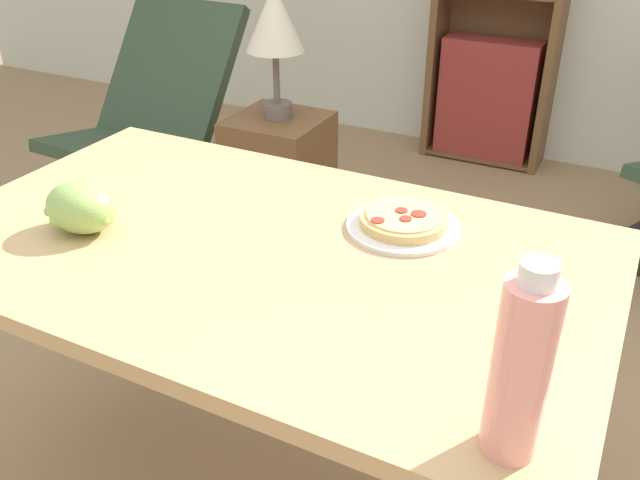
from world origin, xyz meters
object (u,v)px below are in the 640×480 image
object	(u,v)px
pizza_on_plate	(403,223)
side_table	(280,185)
table_lamp	(275,25)
lounge_chair_near	(151,155)
grape_bunch	(81,207)
bookshelf	(499,7)
drink_bottle	(521,368)

from	to	relation	value
pizza_on_plate	side_table	xyz separation A→B (m)	(-0.84, 0.93, -0.48)
pizza_on_plate	table_lamp	world-z (taller)	table_lamp
pizza_on_plate	side_table	world-z (taller)	pizza_on_plate
side_table	lounge_chair_near	bearing A→B (deg)	-179.60
pizza_on_plate	side_table	bearing A→B (deg)	132.11
grape_bunch	lounge_chair_near	distance (m)	1.61
grape_bunch	side_table	xyz separation A→B (m)	(-0.27, 1.23, -0.52)
pizza_on_plate	lounge_chair_near	distance (m)	1.81
lounge_chair_near	bookshelf	xyz separation A→B (m)	(1.11, 1.32, 0.49)
bookshelf	table_lamp	bearing A→B (deg)	-109.86
pizza_on_plate	lounge_chair_near	bearing A→B (deg)	147.85
drink_bottle	table_lamp	bearing A→B (deg)	129.49
drink_bottle	side_table	xyz separation A→B (m)	(-1.17, 1.42, -0.60)
pizza_on_plate	table_lamp	xyz separation A→B (m)	(-0.84, 0.93, 0.13)
grape_bunch	lounge_chair_near	world-z (taller)	lounge_chair_near
grape_bunch	bookshelf	world-z (taller)	bookshelf
pizza_on_plate	side_table	size ratio (longest dim) A/B	0.42
bookshelf	pizza_on_plate	bearing A→B (deg)	-80.69
drink_bottle	lounge_chair_near	distance (m)	2.37
drink_bottle	side_table	world-z (taller)	drink_bottle
drink_bottle	side_table	size ratio (longest dim) A/B	0.50
lounge_chair_near	bookshelf	world-z (taller)	bookshelf
pizza_on_plate	table_lamp	bearing A→B (deg)	132.11
side_table	pizza_on_plate	bearing A→B (deg)	-47.89
side_table	table_lamp	size ratio (longest dim) A/B	1.16
bookshelf	side_table	world-z (taller)	bookshelf
pizza_on_plate	bookshelf	world-z (taller)	bookshelf
side_table	grape_bunch	bearing A→B (deg)	-77.58
bookshelf	side_table	distance (m)	1.48
lounge_chair_near	pizza_on_plate	bearing A→B (deg)	-29.27
side_table	table_lamp	distance (m)	0.62
pizza_on_plate	drink_bottle	distance (m)	0.60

